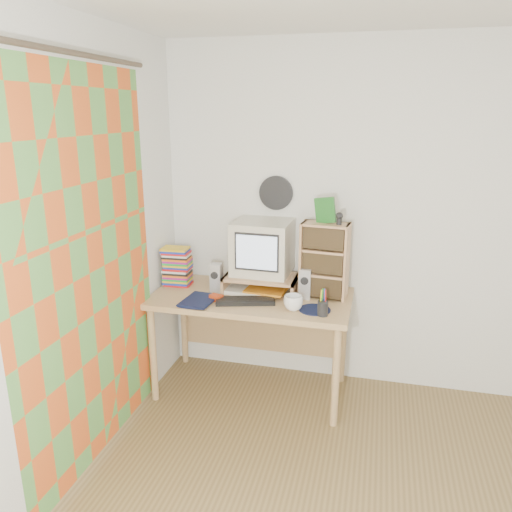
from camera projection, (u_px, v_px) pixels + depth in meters
The scene contains 20 objects.
back_wall at pixel (406, 223), 3.49m from camera, with size 3.50×3.50×0.00m, color silver.
left_wall at pixel (21, 284), 2.27m from camera, with size 3.50×3.50×0.00m, color silver.
curtain at pixel (90, 274), 2.73m from camera, with size 2.20×2.20×0.00m, color #D7561E.
wall_disc at pixel (276, 193), 3.64m from camera, with size 0.25×0.25×0.02m, color black.
desk at pixel (253, 310), 3.62m from camera, with size 1.40×0.70×0.75m.
monitor_riser at pixel (261, 279), 3.58m from camera, with size 0.52×0.30×0.12m.
crt_monitor at pixel (262, 248), 3.57m from camera, with size 0.40×0.40×0.38m, color beige.
speaker_left at pixel (216, 278), 3.58m from camera, with size 0.08×0.08×0.21m, color #B8B8BD.
speaker_right at pixel (305, 283), 3.45m from camera, with size 0.08×0.08×0.22m, color #B8B8BD.
keyboard at pixel (245, 301), 3.39m from camera, with size 0.40×0.13×0.03m, color black.
dvd_stack at pixel (177, 267), 3.71m from camera, with size 0.19×0.14×0.27m, color brown, non-canonical shape.
cd_rack at pixel (324, 261), 3.43m from camera, with size 0.32×0.17×0.53m, color tan.
mug at pixel (293, 303), 3.26m from camera, with size 0.13×0.13×0.10m, color white.
diary at pixel (186, 297), 3.43m from camera, with size 0.25×0.19×0.05m, color #0E1535.
mousepad at pixel (315, 310), 3.27m from camera, with size 0.21×0.21×0.00m, color #101135.
pen_cup at pixel (323, 305), 3.17m from camera, with size 0.07×0.07×0.14m, color black, non-canonical shape.
papers at pixel (256, 290), 3.58m from camera, with size 0.32×0.24×0.04m, color silver, non-canonical shape.
red_box at pixel (216, 298), 3.42m from camera, with size 0.09×0.05×0.04m, color #B03512.
game_box at pixel (325, 210), 3.35m from camera, with size 0.13×0.03×0.17m, color #1B5E1D.
webcam at pixel (339, 218), 3.30m from camera, with size 0.05×0.05×0.08m, color black, non-canonical shape.
Camera 1 is at (-0.20, -1.82, 2.01)m, focal length 35.00 mm.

